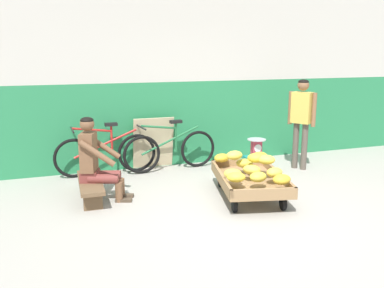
# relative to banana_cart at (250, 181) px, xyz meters

# --- Properties ---
(ground_plane) EXTENTS (80.00, 80.00, 0.00)m
(ground_plane) POSITION_rel_banana_cart_xyz_m (-0.38, -0.83, -0.24)
(ground_plane) COLOR #A39E93
(back_wall) EXTENTS (16.00, 0.30, 3.17)m
(back_wall) POSITION_rel_banana_cart_xyz_m (-0.38, 2.13, 1.35)
(back_wall) COLOR #287F4C
(back_wall) RESTS_ON ground
(banana_cart) EXTENTS (1.14, 1.59, 0.36)m
(banana_cart) POSITION_rel_banana_cart_xyz_m (0.00, 0.00, 0.00)
(banana_cart) COLOR #99754C
(banana_cart) RESTS_ON ground
(banana_pile) EXTENTS (0.86, 1.45, 0.27)m
(banana_pile) POSITION_rel_banana_cart_xyz_m (-0.02, -0.07, 0.23)
(banana_pile) COLOR yellow
(banana_pile) RESTS_ON banana_cart
(low_bench) EXTENTS (0.33, 1.11, 0.27)m
(low_bench) POSITION_rel_banana_cart_xyz_m (-2.08, 0.64, -0.04)
(low_bench) COLOR brown
(low_bench) RESTS_ON ground
(vendor_seated) EXTENTS (0.73, 0.60, 1.14)m
(vendor_seated) POSITION_rel_banana_cart_xyz_m (-2.00, 0.61, 0.33)
(vendor_seated) COLOR brown
(vendor_seated) RESTS_ON ground
(plastic_crate) EXTENTS (0.36, 0.28, 0.30)m
(plastic_crate) POSITION_rel_banana_cart_xyz_m (0.61, 0.97, -0.09)
(plastic_crate) COLOR #19847F
(plastic_crate) RESTS_ON ground
(weighing_scale) EXTENTS (0.30, 0.30, 0.29)m
(weighing_scale) POSITION_rel_banana_cart_xyz_m (0.61, 0.97, 0.21)
(weighing_scale) COLOR #28282D
(weighing_scale) RESTS_ON plastic_crate
(bicycle_near_left) EXTENTS (1.66, 0.48, 0.86)m
(bicycle_near_left) POSITION_rel_banana_cart_xyz_m (-1.71, 1.77, 0.11)
(bicycle_near_left) COLOR black
(bicycle_near_left) RESTS_ON ground
(bicycle_far_left) EXTENTS (1.66, 0.48, 0.86)m
(bicycle_far_left) POSITION_rel_banana_cart_xyz_m (-0.64, 1.68, 0.11)
(bicycle_far_left) COLOR black
(bicycle_far_left) RESTS_ON ground
(sign_board) EXTENTS (0.70, 0.19, 0.89)m
(sign_board) POSITION_rel_banana_cart_xyz_m (-0.88, 1.91, 0.20)
(sign_board) COLOR #C6B289
(sign_board) RESTS_ON ground
(customer_adult) EXTENTS (0.34, 0.43, 1.53)m
(customer_adult) POSITION_rel_banana_cart_xyz_m (1.48, 1.03, 0.71)
(customer_adult) COLOR brown
(customer_adult) RESTS_ON ground
(shopping_bag) EXTENTS (0.18, 0.12, 0.24)m
(shopping_bag) POSITION_rel_banana_cart_xyz_m (0.52, 0.65, -0.12)
(shopping_bag) COLOR silver
(shopping_bag) RESTS_ON ground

